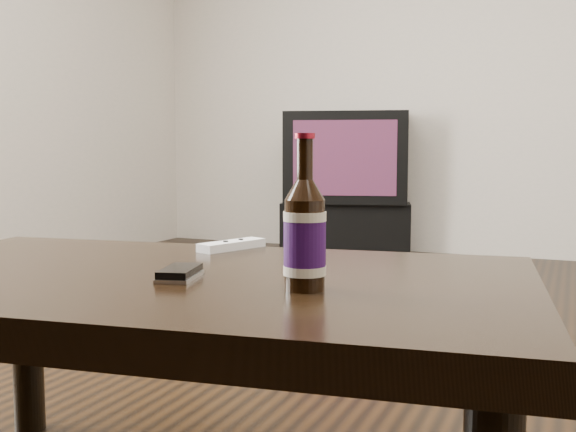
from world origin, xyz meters
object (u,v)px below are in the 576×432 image
at_px(tv, 347,158).
at_px(phone, 180,273).
at_px(tv_stand, 346,227).
at_px(remote, 232,245).
at_px(coffee_table, 180,307).
at_px(beer_bottle, 305,235).

height_order(tv, phone, tv).
xyz_separation_m(tv_stand, remote, (0.77, -3.19, 0.32)).
xyz_separation_m(coffee_table, beer_bottle, (0.28, -0.05, 0.16)).
bearing_deg(tv, remote, -91.51).
height_order(tv, coffee_table, tv).
relative_size(beer_bottle, remote, 1.42).
xyz_separation_m(tv, beer_bottle, (1.10, -3.55, -0.10)).
bearing_deg(phone, tv, 88.84).
xyz_separation_m(coffee_table, phone, (0.03, -0.05, 0.07)).
xyz_separation_m(phone, remote, (-0.08, 0.36, 0.00)).
bearing_deg(remote, coffee_table, -60.51).
relative_size(coffee_table, phone, 11.05).
distance_m(coffee_table, phone, 0.09).
distance_m(tv_stand, phone, 3.66).
bearing_deg(tv_stand, beer_bottle, -87.89).
relative_size(tv, beer_bottle, 3.69).
height_order(tv_stand, beer_bottle, beer_bottle).
bearing_deg(tv_stand, remote, -91.51).
xyz_separation_m(beer_bottle, remote, (-0.33, 0.36, -0.08)).
xyz_separation_m(tv, coffee_table, (0.82, -3.50, -0.25)).
height_order(coffee_table, phone, phone).
relative_size(tv, remote, 5.23).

